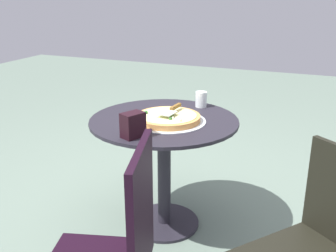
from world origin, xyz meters
name	(u,v)px	position (x,y,z in m)	size (l,w,h in m)	color
ground_plane	(164,223)	(0.00, 0.00, 0.00)	(10.00, 10.00, 0.00)	slate
patio_table	(164,149)	(0.00, 0.00, 0.50)	(0.84, 0.84, 0.68)	#24212A
pizza_on_tray	(168,118)	(-0.04, 0.03, 0.70)	(0.42, 0.42, 0.06)	silver
pizza_server	(171,110)	(-0.05, 0.00, 0.74)	(0.09, 0.21, 0.02)	silver
drinking_cup	(201,99)	(-0.12, -0.31, 0.73)	(0.07, 0.07, 0.09)	white
napkin_dispenser	(133,125)	(0.03, 0.32, 0.74)	(0.11, 0.07, 0.13)	black
patio_chair_near	(327,251)	(-0.90, 0.65, 0.50)	(0.61, 0.61, 0.84)	black
patio_chair_far	(115,252)	(-0.22, 0.97, 0.53)	(0.45, 0.45, 0.91)	black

